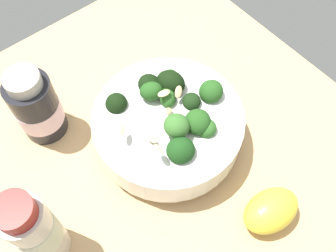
# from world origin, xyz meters

# --- Properties ---
(ground_plane) EXTENTS (0.60, 0.60, 0.05)m
(ground_plane) POSITION_xyz_m (0.00, 0.00, -0.02)
(ground_plane) COLOR tan
(bowl_of_broccoli) EXTENTS (0.21, 0.21, 0.10)m
(bowl_of_broccoli) POSITION_xyz_m (-0.02, -0.02, 0.04)
(bowl_of_broccoli) COLOR white
(bowl_of_broccoli) RESTS_ON ground_plane
(lemon_wedge) EXTENTS (0.07, 0.09, 0.05)m
(lemon_wedge) POSITION_xyz_m (-0.20, -0.04, 0.02)
(lemon_wedge) COLOR yellow
(lemon_wedge) RESTS_ON ground_plane
(bottle_tall) EXTENTS (0.05, 0.05, 0.15)m
(bottle_tall) POSITION_xyz_m (-0.05, 0.21, 0.07)
(bottle_tall) COLOR beige
(bottle_tall) RESTS_ON ground_plane
(bottle_short) EXTENTS (0.07, 0.07, 0.13)m
(bottle_short) POSITION_xyz_m (0.12, 0.12, 0.06)
(bottle_short) COLOR black
(bottle_short) RESTS_ON ground_plane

